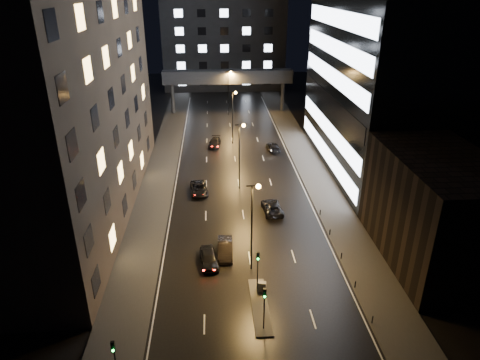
% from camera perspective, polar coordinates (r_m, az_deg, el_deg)
% --- Properties ---
extents(ground, '(160.00, 160.00, 0.00)m').
position_cam_1_polar(ground, '(75.48, -0.67, 2.84)').
color(ground, black).
rests_on(ground, ground).
extents(sidewalk_left, '(5.00, 110.00, 0.15)m').
position_cam_1_polar(sidewalk_left, '(71.29, -10.53, 1.10)').
color(sidewalk_left, '#383533').
rests_on(sidewalk_left, ground).
extents(sidewalk_right, '(5.00, 110.00, 0.15)m').
position_cam_1_polar(sidewalk_right, '(72.58, 9.46, 1.62)').
color(sidewalk_right, '#383533').
rests_on(sidewalk_right, ground).
extents(building_left, '(15.00, 48.00, 40.00)m').
position_cam_1_polar(building_left, '(57.68, -23.53, 14.65)').
color(building_left, '#2D2319').
rests_on(building_left, ground).
extents(building_right_low, '(10.00, 18.00, 12.00)m').
position_cam_1_polar(building_right_low, '(50.69, 24.66, -3.65)').
color(building_right_low, black).
rests_on(building_right_low, ground).
extents(building_right_glass, '(20.00, 36.00, 45.00)m').
position_cam_1_polar(building_right_glass, '(72.12, 20.87, 18.75)').
color(building_right_glass, black).
rests_on(building_right_glass, ground).
extents(building_far, '(34.00, 14.00, 25.00)m').
position_cam_1_polar(building_far, '(128.93, -2.19, 17.76)').
color(building_far, '#333335').
rests_on(building_far, ground).
extents(skybridge, '(30.00, 3.00, 10.00)m').
position_cam_1_polar(skybridge, '(101.94, -1.65, 13.53)').
color(skybridge, '#333335').
rests_on(skybridge, ground).
extents(median_island, '(1.60, 8.00, 0.15)m').
position_cam_1_polar(median_island, '(42.73, 2.67, -16.42)').
color(median_island, '#383533').
rests_on(median_island, ground).
extents(traffic_signal_near, '(0.28, 0.34, 4.40)m').
position_cam_1_polar(traffic_signal_near, '(42.78, 2.39, -11.18)').
color(traffic_signal_near, black).
rests_on(traffic_signal_near, median_island).
extents(traffic_signal_far, '(0.28, 0.34, 4.40)m').
position_cam_1_polar(traffic_signal_far, '(38.50, 3.26, -15.98)').
color(traffic_signal_far, black).
rests_on(traffic_signal_far, median_island).
extents(traffic_signal_corner, '(0.28, 0.34, 4.40)m').
position_cam_1_polar(traffic_signal_corner, '(35.64, -16.38, -21.65)').
color(traffic_signal_corner, black).
rests_on(traffic_signal_corner, ground).
extents(bollard_row, '(0.12, 25.12, 0.90)m').
position_cam_1_polar(bollard_row, '(47.85, 14.19, -11.55)').
color(bollard_row, black).
rests_on(bollard_row, ground).
extents(streetlight_near, '(1.45, 0.50, 10.15)m').
position_cam_1_polar(streetlight_near, '(43.86, 1.81, -4.89)').
color(streetlight_near, black).
rests_on(streetlight_near, ground).
extents(streetlight_mid_a, '(1.45, 0.50, 10.15)m').
position_cam_1_polar(streetlight_mid_a, '(61.97, 0.06, 4.28)').
color(streetlight_mid_a, black).
rests_on(streetlight_mid_a, ground).
extents(streetlight_mid_b, '(1.45, 0.50, 10.15)m').
position_cam_1_polar(streetlight_mid_b, '(80.98, -0.89, 9.23)').
color(streetlight_mid_b, black).
rests_on(streetlight_mid_b, ground).
extents(streetlight_far, '(1.45, 0.50, 10.15)m').
position_cam_1_polar(streetlight_far, '(100.37, -1.49, 12.28)').
color(streetlight_far, black).
rests_on(streetlight_far, ground).
extents(car_away_a, '(2.41, 4.75, 1.55)m').
position_cam_1_polar(car_away_a, '(47.75, -4.16, -10.35)').
color(car_away_a, black).
rests_on(car_away_a, ground).
extents(car_away_b, '(1.81, 4.81, 1.57)m').
position_cam_1_polar(car_away_b, '(49.16, -2.00, -9.14)').
color(car_away_b, black).
rests_on(car_away_b, ground).
extents(car_away_c, '(2.94, 5.42, 1.44)m').
position_cam_1_polar(car_away_c, '(63.14, -5.47, -1.14)').
color(car_away_c, black).
rests_on(car_away_c, ground).
extents(car_away_d, '(2.65, 5.12, 1.42)m').
position_cam_1_polar(car_away_d, '(81.36, -3.39, 4.98)').
color(car_away_d, black).
rests_on(car_away_d, ground).
extents(car_toward_a, '(2.75, 5.32, 1.43)m').
position_cam_1_polar(car_toward_a, '(57.91, 4.29, -3.63)').
color(car_toward_a, black).
rests_on(car_toward_a, ground).
extents(car_toward_b, '(2.30, 4.95, 1.40)m').
position_cam_1_polar(car_toward_b, '(79.46, 4.46, 4.45)').
color(car_toward_b, black).
rests_on(car_toward_b, ground).
extents(utility_cabinet, '(0.89, 0.59, 1.08)m').
position_cam_1_polar(utility_cabinet, '(43.94, 2.92, -14.02)').
color(utility_cabinet, '#515154').
rests_on(utility_cabinet, median_island).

